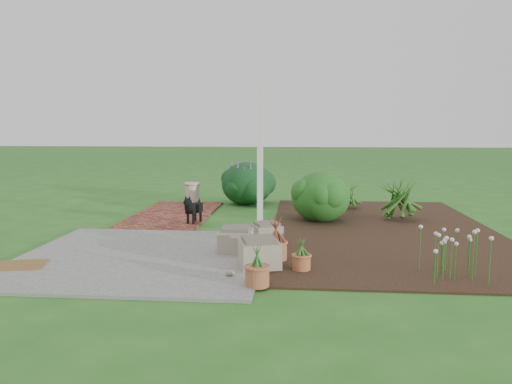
# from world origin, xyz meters

# --- Properties ---
(ground) EXTENTS (80.00, 80.00, 0.00)m
(ground) POSITION_xyz_m (0.00, 0.00, 0.00)
(ground) COLOR #27651F
(ground) RESTS_ON ground
(concrete_patio) EXTENTS (3.50, 3.50, 0.04)m
(concrete_patio) POSITION_xyz_m (-1.25, -1.75, 0.02)
(concrete_patio) COLOR #5E5E5C
(concrete_patio) RESTS_ON ground
(brick_path) EXTENTS (1.60, 3.50, 0.04)m
(brick_path) POSITION_xyz_m (-1.70, 1.75, 0.02)
(brick_path) COLOR maroon
(brick_path) RESTS_ON ground
(garden_bed) EXTENTS (4.00, 7.00, 0.03)m
(garden_bed) POSITION_xyz_m (2.50, 0.50, 0.01)
(garden_bed) COLOR black
(garden_bed) RESTS_ON ground
(veranda_post) EXTENTS (0.10, 0.10, 2.50)m
(veranda_post) POSITION_xyz_m (0.30, 0.10, 1.25)
(veranda_post) COLOR white
(veranda_post) RESTS_ON ground
(stone_trough_near) EXTENTS (0.62, 0.62, 0.34)m
(stone_trough_near) POSITION_xyz_m (0.48, -2.19, 0.21)
(stone_trough_near) COLOR gray
(stone_trough_near) RESTS_ON concrete_patio
(stone_trough_mid) EXTENTS (0.49, 0.49, 0.32)m
(stone_trough_mid) POSITION_xyz_m (0.06, -1.39, 0.20)
(stone_trough_mid) COLOR gray
(stone_trough_mid) RESTS_ON concrete_patio
(stone_trough_far) EXTENTS (0.56, 0.56, 0.28)m
(stone_trough_far) POSITION_xyz_m (0.48, -0.78, 0.18)
(stone_trough_far) COLOR gray
(stone_trough_far) RESTS_ON concrete_patio
(coir_doormat) EXTENTS (0.85, 0.66, 0.02)m
(coir_doormat) POSITION_xyz_m (-2.76, -2.46, 0.05)
(coir_doormat) COLOR brown
(coir_doormat) RESTS_ON concrete_patio
(black_dog) EXTENTS (0.29, 0.57, 0.51)m
(black_dog) POSITION_xyz_m (-1.05, 0.72, 0.34)
(black_dog) COLOR black
(black_dog) RESTS_ON brick_path
(cream_ceramic_urn) EXTENTS (0.44, 0.44, 0.46)m
(cream_ceramic_urn) POSITION_xyz_m (-1.67, 3.48, 0.27)
(cream_ceramic_urn) COLOR #BFB19D
(cream_ceramic_urn) RESTS_ON brick_path
(evergreen_shrub) EXTENTS (1.27, 1.27, 0.99)m
(evergreen_shrub) POSITION_xyz_m (1.41, 1.29, 0.53)
(evergreen_shrub) COLOR #11420C
(evergreen_shrub) RESTS_ON garden_bed
(agapanthus_clump_back) EXTENTS (1.45, 1.45, 1.03)m
(agapanthus_clump_back) POSITION_xyz_m (2.99, 1.47, 0.54)
(agapanthus_clump_back) COLOR #194315
(agapanthus_clump_back) RESTS_ON garden_bed
(agapanthus_clump_front) EXTENTS (1.01, 1.01, 0.76)m
(agapanthus_clump_front) POSITION_xyz_m (2.06, 2.82, 0.41)
(agapanthus_clump_front) COLOR #0D360D
(agapanthus_clump_front) RESTS_ON garden_bed
(pink_flower_patch) EXTENTS (1.14, 1.14, 0.61)m
(pink_flower_patch) POSITION_xyz_m (2.87, -2.37, 0.34)
(pink_flower_patch) COLOR #113D0F
(pink_flower_patch) RESTS_ON garden_bed
(terracotta_pot_bronze) EXTENTS (0.37, 0.37, 0.26)m
(terracotta_pot_bronze) POSITION_xyz_m (0.67, -1.77, 0.16)
(terracotta_pot_bronze) COLOR #9E6035
(terracotta_pot_bronze) RESTS_ON garden_bed
(terracotta_pot_small_left) EXTENTS (0.27, 0.27, 0.20)m
(terracotta_pot_small_left) POSITION_xyz_m (1.04, -2.24, 0.13)
(terracotta_pot_small_left) COLOR #A05E36
(terracotta_pot_small_left) RESTS_ON garden_bed
(terracotta_pot_small_right) EXTENTS (0.35, 0.35, 0.24)m
(terracotta_pot_small_right) POSITION_xyz_m (0.52, -2.98, 0.15)
(terracotta_pot_small_right) COLOR #A05536
(terracotta_pot_small_right) RESTS_ON garden_bed
(purple_flowering_bush) EXTENTS (1.63, 1.63, 1.07)m
(purple_flowering_bush) POSITION_xyz_m (-0.29, 3.46, 0.53)
(purple_flowering_bush) COLOR black
(purple_flowering_bush) RESTS_ON ground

